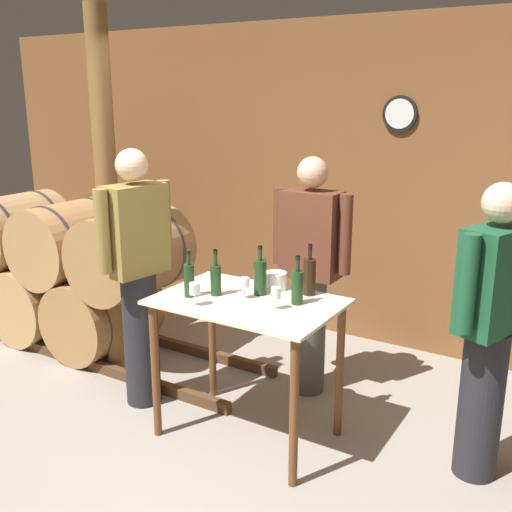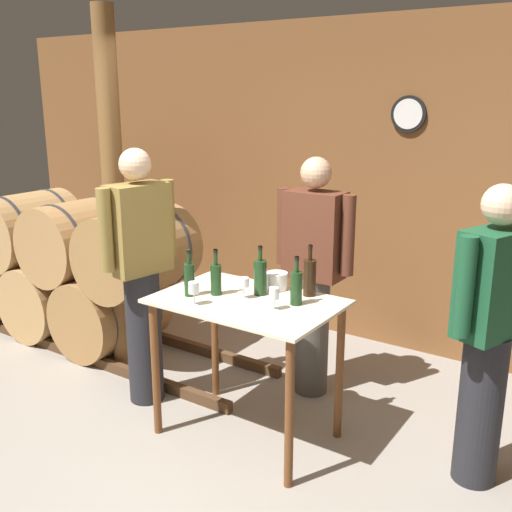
{
  "view_description": "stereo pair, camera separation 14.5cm",
  "coord_description": "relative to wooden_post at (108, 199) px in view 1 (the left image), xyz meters",
  "views": [
    {
      "loc": [
        1.83,
        -2.13,
        2.11
      ],
      "look_at": [
        0.01,
        0.83,
        1.16
      ],
      "focal_mm": 42.0,
      "sensor_mm": 36.0,
      "label": 1
    },
    {
      "loc": [
        1.95,
        -2.05,
        2.11
      ],
      "look_at": [
        0.01,
        0.83,
        1.16
      ],
      "focal_mm": 42.0,
      "sensor_mm": 36.0,
      "label": 2
    }
  ],
  "objects": [
    {
      "name": "wine_bottle_left",
      "position": [
        1.19,
        -0.31,
        -0.34
      ],
      "size": [
        0.07,
        0.07,
        0.29
      ],
      "color": "#193819",
      "rests_on": "tasting_table"
    },
    {
      "name": "back_wall",
      "position": [
        1.39,
        1.58,
        0.0
      ],
      "size": [
        8.4,
        0.08,
        2.7
      ],
      "color": "brown",
      "rests_on": "ground_plane"
    },
    {
      "name": "person_visitor_bearded",
      "position": [
        1.45,
        0.45,
        -0.45
      ],
      "size": [
        0.59,
        0.24,
        1.7
      ],
      "color": "#4C4742",
      "rests_on": "ground_plane"
    },
    {
      "name": "wine_glass_near_left",
      "position": [
        1.19,
        -0.52,
        -0.34
      ],
      "size": [
        0.06,
        0.06,
        0.14
      ],
      "color": "silver",
      "rests_on": "tasting_table"
    },
    {
      "name": "wine_glass_near_right",
      "position": [
        1.62,
        -0.33,
        -0.35
      ],
      "size": [
        0.06,
        0.06,
        0.13
      ],
      "color": "silver",
      "rests_on": "tasting_table"
    },
    {
      "name": "wine_bottle_far_left",
      "position": [
        1.06,
        -0.41,
        -0.33
      ],
      "size": [
        0.07,
        0.07,
        0.29
      ],
      "color": "#193819",
      "rests_on": "tasting_table"
    },
    {
      "name": "wine_bottle_far_right",
      "position": [
        1.68,
        -0.19,
        -0.33
      ],
      "size": [
        0.07,
        0.07,
        0.29
      ],
      "color": "#193819",
      "rests_on": "tasting_table"
    },
    {
      "name": "wine_bottle_center",
      "position": [
        1.41,
        -0.15,
        -0.33
      ],
      "size": [
        0.08,
        0.08,
        0.31
      ],
      "color": "#193819",
      "rests_on": "tasting_table"
    },
    {
      "name": "person_visitor_with_scarf",
      "position": [
        0.54,
        -0.3,
        -0.41
      ],
      "size": [
        0.29,
        0.58,
        1.77
      ],
      "color": "#232328",
      "rests_on": "ground_plane"
    },
    {
      "name": "barrel_rack",
      "position": [
        -0.83,
        0.17,
        -0.74
      ],
      "size": [
        4.32,
        0.8,
        1.25
      ],
      "color": "#4C331E",
      "rests_on": "ground_plane"
    },
    {
      "name": "ice_bucket",
      "position": [
        1.44,
        -0.01,
        -0.39
      ],
      "size": [
        0.14,
        0.14,
        0.11
      ],
      "color": "white",
      "rests_on": "tasting_table"
    },
    {
      "name": "tasting_table",
      "position": [
        1.4,
        -0.28,
        -0.62
      ],
      "size": [
        1.09,
        0.72,
        0.91
      ],
      "color": "beige",
      "rests_on": "ground_plane"
    },
    {
      "name": "wooden_post",
      "position": [
        0.0,
        0.0,
        0.0
      ],
      "size": [
        0.16,
        0.16,
        2.7
      ],
      "color": "brown",
      "rests_on": "ground_plane"
    },
    {
      "name": "wine_glass_near_center",
      "position": [
        1.37,
        -0.27,
        -0.35
      ],
      "size": [
        0.06,
        0.06,
        0.13
      ],
      "color": "silver",
      "rests_on": "tasting_table"
    },
    {
      "name": "wine_bottle_right",
      "position": [
        1.67,
        -0.0,
        -0.32
      ],
      "size": [
        0.08,
        0.08,
        0.32
      ],
      "color": "black",
      "rests_on": "tasting_table"
    },
    {
      "name": "person_host",
      "position": [
        2.72,
        0.06,
        -0.46
      ],
      "size": [
        0.34,
        0.56,
        1.68
      ],
      "color": "#232328",
      "rests_on": "ground_plane"
    },
    {
      "name": "ground_plane",
      "position": [
        1.39,
        -1.01,
        -1.35
      ],
      "size": [
        14.0,
        14.0,
        0.0
      ],
      "primitive_type": "plane",
      "color": "gray"
    }
  ]
}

